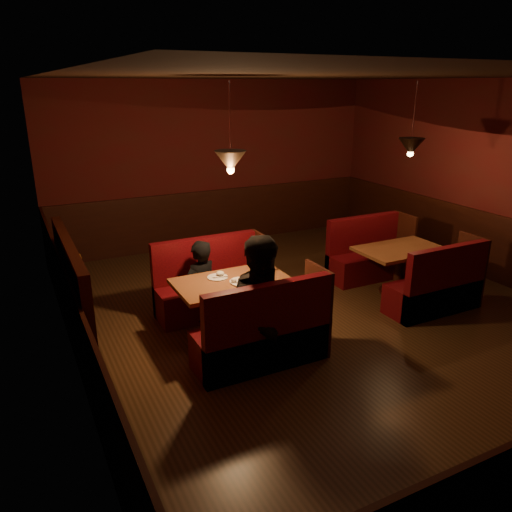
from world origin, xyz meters
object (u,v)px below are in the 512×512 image
main_bench_far (211,289)px  main_bench_near (265,339)px  main_table (234,293)px  second_bench_far (368,258)px  second_bench_near (438,290)px  diner_a (200,268)px  diner_b (265,286)px  second_table (400,260)px

main_bench_far → main_bench_near: size_ratio=1.00×
main_table → second_bench_far: bearing=17.6°
second_bench_near → main_bench_far: bearing=153.1°
diner_a → diner_b: diner_b is taller
second_bench_far → second_table: bearing=-92.2°
main_table → diner_b: diner_b is taller
main_table → main_bench_far: size_ratio=0.91×
main_bench_far → second_table: bearing=-13.4°
main_bench_far → second_bench_near: (2.61, -1.32, -0.01)m
main_bench_far → diner_a: bearing=-141.2°
main_bench_near → diner_b: 0.57m
main_bench_near → second_bench_near: bearing=3.5°
main_table → second_table: bearing=2.8°
second_bench_near → main_bench_near: bearing=-176.5°
main_table → diner_b: 0.77m
main_table → diner_a: size_ratio=0.94×
second_table → second_bench_near: size_ratio=0.90×
main_bench_near → main_bench_far: bearing=90.0°
second_bench_near → second_table: bearing=92.2°
second_bench_far → main_bench_far: bearing=-178.0°
main_bench_far → second_bench_near: bearing=-26.9°
main_bench_far → second_table: (2.58, -0.61, 0.18)m
main_bench_far → second_bench_far: bearing=2.0°
second_table → diner_b: 2.71m
second_bench_far → diner_a: diner_a is taller
main_bench_far → second_table: size_ratio=1.21×
second_bench_near → second_bench_far: bearing=90.0°
main_bench_far → diner_b: bearing=-89.0°
second_bench_far → diner_a: bearing=-174.6°
second_table → second_bench_near: second_bench_near is taller
second_table → diner_a: 2.84m
second_table → diner_a: (-2.79, 0.44, 0.20)m
main_table → main_bench_far: (0.01, 0.74, -0.23)m
second_table → main_bench_far: bearing=166.6°
main_bench_near → second_bench_far: bearing=31.1°
main_table → main_bench_near: (0.01, -0.74, -0.23)m
diner_b → main_bench_near: bearing=-125.3°
second_bench_far → diner_a: size_ratio=0.94×
main_bench_far → diner_b: size_ratio=0.82×
main_bench_far → second_bench_near: size_ratio=1.10×
main_bench_near → second_bench_near: (2.61, 0.16, -0.01)m
main_table → diner_b: size_ratio=0.74×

